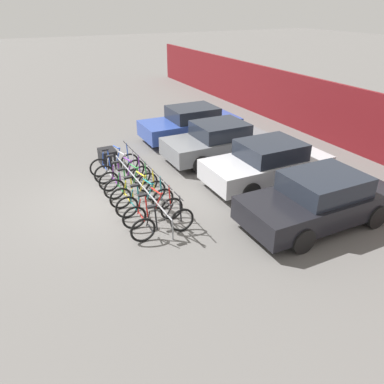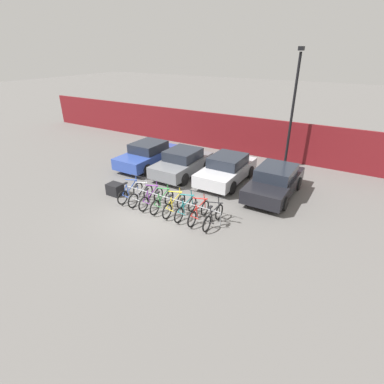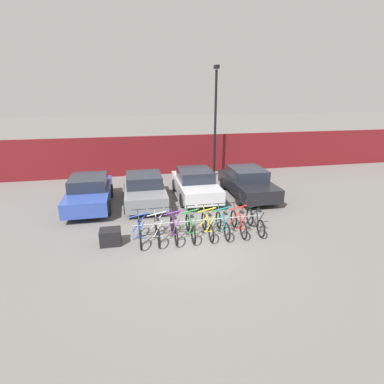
{
  "view_description": "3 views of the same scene",
  "coord_description": "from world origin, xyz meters",
  "px_view_note": "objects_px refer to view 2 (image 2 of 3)",
  "views": [
    {
      "loc": [
        9.87,
        -2.37,
        5.31
      ],
      "look_at": [
        1.64,
        1.74,
        0.6
      ],
      "focal_mm": 35.0,
      "sensor_mm": 36.0,
      "label": 1
    },
    {
      "loc": [
        6.98,
        -8.6,
        6.38
      ],
      "look_at": [
        1.05,
        1.25,
        0.8
      ],
      "focal_mm": 28.0,
      "sensor_mm": 36.0,
      "label": 2
    },
    {
      "loc": [
        -1.94,
        -9.06,
        5.01
      ],
      "look_at": [
        0.45,
        2.52,
        1.03
      ],
      "focal_mm": 28.0,
      "sensor_mm": 36.0,
      "label": 3
    }
  ],
  "objects_px": {
    "bicycle_silver": "(141,195)",
    "car_silver": "(227,169)",
    "cargo_crate": "(115,189)",
    "bicycle_purple": "(151,198)",
    "car_blue": "(148,154)",
    "bike_rack": "(171,200)",
    "bicycle_red": "(199,212)",
    "bicycle_teal": "(186,209)",
    "car_grey": "(182,163)",
    "bicycle_yellow": "(174,205)",
    "bicycle_green": "(162,202)",
    "car_black": "(275,181)",
    "bicycle_black": "(213,217)",
    "bicycle_blue": "(130,192)",
    "lamp_post": "(293,105)"
  },
  "relations": [
    {
      "from": "bicycle_silver",
      "to": "car_silver",
      "type": "relative_size",
      "value": 0.42
    },
    {
      "from": "car_silver",
      "to": "cargo_crate",
      "type": "distance_m",
      "value": 5.71
    },
    {
      "from": "bicycle_purple",
      "to": "car_blue",
      "type": "xyz_separation_m",
      "value": [
        -3.29,
        3.93,
        0.31
      ]
    },
    {
      "from": "bike_rack",
      "to": "bicycle_red",
      "type": "bearing_deg",
      "value": -5.74
    },
    {
      "from": "bicycle_purple",
      "to": "bicycle_teal",
      "type": "height_order",
      "value": "same"
    },
    {
      "from": "bicycle_teal",
      "to": "car_grey",
      "type": "distance_m",
      "value": 4.65
    },
    {
      "from": "bicycle_yellow",
      "to": "car_grey",
      "type": "distance_m",
      "value": 4.35
    },
    {
      "from": "bicycle_green",
      "to": "car_blue",
      "type": "relative_size",
      "value": 0.41
    },
    {
      "from": "bicycle_purple",
      "to": "car_black",
      "type": "height_order",
      "value": "car_black"
    },
    {
      "from": "bike_rack",
      "to": "bicycle_red",
      "type": "distance_m",
      "value": 1.49
    },
    {
      "from": "bicycle_purple",
      "to": "bicycle_black",
      "type": "distance_m",
      "value": 3.08
    },
    {
      "from": "bicycle_blue",
      "to": "car_black",
      "type": "xyz_separation_m",
      "value": [
        5.49,
        3.91,
        0.31
      ]
    },
    {
      "from": "bicycle_silver",
      "to": "bicycle_red",
      "type": "xyz_separation_m",
      "value": [
        3.01,
        0.0,
        0.0
      ]
    },
    {
      "from": "car_silver",
      "to": "bicycle_green",
      "type": "bearing_deg",
      "value": -104.61
    },
    {
      "from": "lamp_post",
      "to": "bicycle_teal",
      "type": "bearing_deg",
      "value": -103.51
    },
    {
      "from": "bicycle_purple",
      "to": "bicycle_red",
      "type": "bearing_deg",
      "value": -2.22
    },
    {
      "from": "bicycle_blue",
      "to": "bicycle_green",
      "type": "bearing_deg",
      "value": -1.54
    },
    {
      "from": "bicycle_red",
      "to": "car_grey",
      "type": "xyz_separation_m",
      "value": [
        -3.24,
        3.82,
        0.31
      ]
    },
    {
      "from": "bicycle_green",
      "to": "bicycle_black",
      "type": "distance_m",
      "value": 2.48
    },
    {
      "from": "bicycle_purple",
      "to": "bicycle_black",
      "type": "xyz_separation_m",
      "value": [
        3.08,
        0.0,
        0.0
      ]
    },
    {
      "from": "bicycle_blue",
      "to": "bicycle_black",
      "type": "height_order",
      "value": "same"
    },
    {
      "from": "bicycle_black",
      "to": "cargo_crate",
      "type": "bearing_deg",
      "value": 178.61
    },
    {
      "from": "bicycle_yellow",
      "to": "car_blue",
      "type": "height_order",
      "value": "car_blue"
    },
    {
      "from": "lamp_post",
      "to": "cargo_crate",
      "type": "relative_size",
      "value": 9.18
    },
    {
      "from": "bicycle_purple",
      "to": "bicycle_red",
      "type": "distance_m",
      "value": 2.42
    },
    {
      "from": "bicycle_yellow",
      "to": "car_black",
      "type": "distance_m",
      "value": 4.98
    },
    {
      "from": "bicycle_teal",
      "to": "car_silver",
      "type": "bearing_deg",
      "value": 89.02
    },
    {
      "from": "bicycle_silver",
      "to": "bicycle_teal",
      "type": "height_order",
      "value": "same"
    },
    {
      "from": "bike_rack",
      "to": "car_blue",
      "type": "height_order",
      "value": "car_blue"
    },
    {
      "from": "bike_rack",
      "to": "bicycle_green",
      "type": "height_order",
      "value": "bicycle_green"
    },
    {
      "from": "lamp_post",
      "to": "car_grey",
      "type": "bearing_deg",
      "value": -137.55
    },
    {
      "from": "car_blue",
      "to": "lamp_post",
      "type": "height_order",
      "value": "lamp_post"
    },
    {
      "from": "car_black",
      "to": "bicycle_red",
      "type": "bearing_deg",
      "value": -115.61
    },
    {
      "from": "bicycle_blue",
      "to": "car_silver",
      "type": "xyz_separation_m",
      "value": [
        2.89,
        4.19,
        0.31
      ]
    },
    {
      "from": "bicycle_teal",
      "to": "bicycle_black",
      "type": "xyz_separation_m",
      "value": [
        1.27,
        0.0,
        0.0
      ]
    },
    {
      "from": "lamp_post",
      "to": "car_blue",
      "type": "bearing_deg",
      "value": -150.03
    },
    {
      "from": "cargo_crate",
      "to": "car_grey",
      "type": "bearing_deg",
      "value": 69.97
    },
    {
      "from": "bicycle_green",
      "to": "bicycle_teal",
      "type": "distance_m",
      "value": 1.21
    },
    {
      "from": "bicycle_silver",
      "to": "bicycle_green",
      "type": "xyz_separation_m",
      "value": [
        1.19,
        0.0,
        0.0
      ]
    },
    {
      "from": "bicycle_yellow",
      "to": "bicycle_teal",
      "type": "height_order",
      "value": "same"
    },
    {
      "from": "bicycle_red",
      "to": "lamp_post",
      "type": "distance_m",
      "value": 8.69
    },
    {
      "from": "bicycle_silver",
      "to": "bicycle_black",
      "type": "xyz_separation_m",
      "value": [
        3.67,
        0.0,
        0.0
      ]
    },
    {
      "from": "bicycle_green",
      "to": "car_grey",
      "type": "xyz_separation_m",
      "value": [
        -1.41,
        3.82,
        0.31
      ]
    },
    {
      "from": "bicycle_teal",
      "to": "cargo_crate",
      "type": "height_order",
      "value": "bicycle_teal"
    },
    {
      "from": "bike_rack",
      "to": "car_silver",
      "type": "relative_size",
      "value": 1.18
    },
    {
      "from": "bicycle_teal",
      "to": "lamp_post",
      "type": "xyz_separation_m",
      "value": [
        1.92,
        7.97,
        3.19
      ]
    },
    {
      "from": "car_blue",
      "to": "bicycle_teal",
      "type": "bearing_deg",
      "value": -37.7
    },
    {
      "from": "bicycle_green",
      "to": "bicycle_teal",
      "type": "height_order",
      "value": "same"
    },
    {
      "from": "car_silver",
      "to": "bicycle_purple",
      "type": "bearing_deg",
      "value": -111.94
    },
    {
      "from": "bicycle_purple",
      "to": "car_grey",
      "type": "bearing_deg",
      "value": 99.88
    }
  ]
}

